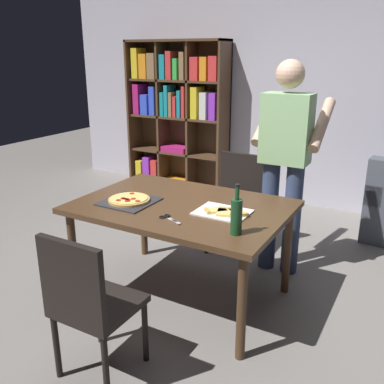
{
  "coord_description": "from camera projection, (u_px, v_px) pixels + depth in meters",
  "views": [
    {
      "loc": [
        1.49,
        -2.49,
        1.8
      ],
      "look_at": [
        0.0,
        0.15,
        0.8
      ],
      "focal_mm": 39.91,
      "sensor_mm": 36.0,
      "label": 1
    }
  ],
  "objects": [
    {
      "name": "person_serving_pizza",
      "position": [
        285.0,
        156.0,
        3.43
      ],
      "size": [
        0.55,
        0.54,
        1.75
      ],
      "color": "#38476B",
      "rests_on": "ground_plane"
    },
    {
      "name": "chair_near_camera",
      "position": [
        88.0,
        300.0,
        2.32
      ],
      "size": [
        0.42,
        0.42,
        0.9
      ],
      "color": "black",
      "rests_on": "ground_plane"
    },
    {
      "name": "chair_far_side",
      "position": [
        237.0,
        196.0,
        4.0
      ],
      "size": [
        0.42,
        0.42,
        0.9
      ],
      "color": "black",
      "rests_on": "ground_plane"
    },
    {
      "name": "bookshelf",
      "position": [
        176.0,
        111.0,
        5.66
      ],
      "size": [
        1.4,
        0.35,
        1.95
      ],
      "color": "#513823",
      "rests_on": "ground_plane"
    },
    {
      "name": "wine_bottle",
      "position": [
        236.0,
        216.0,
        2.54
      ],
      "size": [
        0.07,
        0.07,
        0.32
      ],
      "color": "#194723",
      "rests_on": "dining_table"
    },
    {
      "name": "ground_plane",
      "position": [
        183.0,
        295.0,
        3.32
      ],
      "size": [
        12.0,
        12.0,
        0.0
      ],
      "primitive_type": "plane",
      "color": "gray"
    },
    {
      "name": "dining_table",
      "position": [
        182.0,
        214.0,
        3.11
      ],
      "size": [
        1.51,
        1.05,
        0.75
      ],
      "color": "#4C331E",
      "rests_on": "ground_plane"
    },
    {
      "name": "back_wall",
      "position": [
        294.0,
        87.0,
        5.03
      ],
      "size": [
        6.4,
        0.1,
        2.8
      ],
      "primitive_type": "cube",
      "color": "#BCB7C6",
      "rests_on": "ground_plane"
    },
    {
      "name": "kitchen_scissors",
      "position": [
        168.0,
        218.0,
        2.81
      ],
      "size": [
        0.2,
        0.12,
        0.01
      ],
      "color": "silver",
      "rests_on": "dining_table"
    },
    {
      "name": "pizza_slices_on_towel",
      "position": [
        224.0,
        212.0,
        2.9
      ],
      "size": [
        0.37,
        0.28,
        0.03
      ],
      "color": "white",
      "rests_on": "dining_table"
    },
    {
      "name": "pepperoni_pizza_on_tray",
      "position": [
        129.0,
        200.0,
        3.12
      ],
      "size": [
        0.36,
        0.36,
        0.04
      ],
      "color": "#2D2D33",
      "rests_on": "dining_table"
    }
  ]
}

